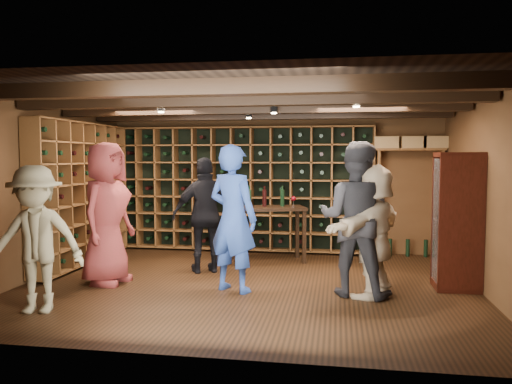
% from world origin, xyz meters
% --- Properties ---
extents(ground, '(6.00, 6.00, 0.00)m').
position_xyz_m(ground, '(0.00, 0.00, 0.00)').
color(ground, black).
rests_on(ground, ground).
extents(room_shell, '(6.00, 6.00, 6.00)m').
position_xyz_m(room_shell, '(0.00, 0.05, 2.42)').
color(room_shell, brown).
rests_on(room_shell, ground).
extents(wine_rack_back, '(4.65, 0.30, 2.20)m').
position_xyz_m(wine_rack_back, '(-0.52, 2.33, 1.15)').
color(wine_rack_back, brown).
rests_on(wine_rack_back, ground).
extents(wine_rack_left, '(0.30, 2.65, 2.20)m').
position_xyz_m(wine_rack_left, '(-2.83, 0.82, 1.15)').
color(wine_rack_left, brown).
rests_on(wine_rack_left, ground).
extents(crate_shelf, '(1.20, 0.32, 2.07)m').
position_xyz_m(crate_shelf, '(2.41, 2.32, 1.57)').
color(crate_shelf, brown).
rests_on(crate_shelf, ground).
extents(display_cabinet, '(0.55, 0.50, 1.75)m').
position_xyz_m(display_cabinet, '(2.71, 0.20, 0.86)').
color(display_cabinet, black).
rests_on(display_cabinet, ground).
extents(man_blue_shirt, '(0.81, 0.69, 1.88)m').
position_xyz_m(man_blue_shirt, '(-0.13, -0.36, 0.94)').
color(man_blue_shirt, navy).
rests_on(man_blue_shirt, ground).
extents(man_grey_suit, '(1.08, 0.94, 1.91)m').
position_xyz_m(man_grey_suit, '(1.41, -0.30, 0.95)').
color(man_grey_suit, black).
rests_on(man_grey_suit, ground).
extents(guest_red_floral, '(0.72, 1.01, 1.92)m').
position_xyz_m(guest_red_floral, '(-1.90, -0.25, 0.96)').
color(guest_red_floral, maroon).
rests_on(guest_red_floral, ground).
extents(guest_woman_black, '(1.09, 0.80, 1.72)m').
position_xyz_m(guest_woman_black, '(-0.74, 0.61, 0.86)').
color(guest_woman_black, black).
rests_on(guest_woman_black, ground).
extents(guest_khaki, '(1.16, 0.81, 1.63)m').
position_xyz_m(guest_khaki, '(-2.09, -1.57, 0.81)').
color(guest_khaki, '#847C5B').
rests_on(guest_khaki, ground).
extents(guest_beige, '(1.22, 1.54, 1.64)m').
position_xyz_m(guest_beige, '(1.63, -0.30, 0.82)').
color(guest_beige, '#C0AC8D').
rests_on(guest_beige, ground).
extents(tasting_table, '(1.33, 0.93, 1.19)m').
position_xyz_m(tasting_table, '(0.06, 1.52, 0.80)').
color(tasting_table, black).
rests_on(tasting_table, ground).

